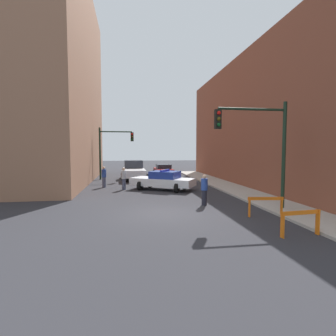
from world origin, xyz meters
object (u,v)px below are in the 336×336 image
object	(u,v)px
traffic_light_far	(111,146)
pedestrian_corner	(104,177)
traffic_light_near	(262,139)
pedestrian_crossing	(124,178)
barrier_mid	(266,203)
police_car	(163,180)
white_truck	(134,170)
barrier_front	(301,219)
pedestrian_sidewalk	(204,189)
parked_car_near	(163,170)

from	to	relation	value
traffic_light_far	pedestrian_corner	world-z (taller)	traffic_light_far
traffic_light_near	pedestrian_crossing	distance (m)	10.74
traffic_light_far	pedestrian_crossing	xyz separation A→B (m)	(1.32, -7.19, -2.54)
pedestrian_corner	pedestrian_crossing	bearing A→B (deg)	-2.83
barrier_mid	pedestrian_crossing	bearing A→B (deg)	125.04
traffic_light_far	pedestrian_corner	xyz separation A→B (m)	(-0.25, -5.71, -2.54)
traffic_light_far	police_car	distance (m)	9.19
traffic_light_far	police_car	bearing A→B (deg)	-61.16
police_car	white_truck	bearing A→B (deg)	46.81
white_truck	barrier_front	size ratio (longest dim) A/B	3.41
traffic_light_near	white_truck	distance (m)	16.03
pedestrian_corner	barrier_mid	bearing A→B (deg)	-12.75
traffic_light_far	white_truck	size ratio (longest dim) A/B	0.96
pedestrian_sidewalk	barrier_front	size ratio (longest dim) A/B	1.04
parked_car_near	pedestrian_corner	xyz separation A→B (m)	(-5.97, -8.75, 0.19)
traffic_light_near	police_car	size ratio (longest dim) A/B	1.05
pedestrian_corner	traffic_light_near	bearing A→B (deg)	-8.39
traffic_light_far	barrier_mid	distance (m)	18.18
traffic_light_far	parked_car_near	world-z (taller)	traffic_light_far
pedestrian_crossing	pedestrian_corner	distance (m)	2.16
police_car	white_truck	size ratio (longest dim) A/B	0.91
pedestrian_corner	white_truck	bearing A→B (deg)	105.01
parked_car_near	pedestrian_crossing	world-z (taller)	pedestrian_crossing
white_truck	pedestrian_corner	size ratio (longest dim) A/B	3.28
traffic_light_far	pedestrian_corner	size ratio (longest dim) A/B	3.13
barrier_front	barrier_mid	xyz separation A→B (m)	(0.16, 2.62, 0.00)
barrier_front	pedestrian_crossing	bearing A→B (deg)	117.92
police_car	pedestrian_sidewalk	distance (m)	5.91
pedestrian_corner	pedestrian_sidewalk	xyz separation A→B (m)	(5.95, -7.71, 0.00)
barrier_front	traffic_light_near	bearing A→B (deg)	82.05
police_car	barrier_front	world-z (taller)	police_car
traffic_light_far	pedestrian_sidewalk	bearing A→B (deg)	-67.00
pedestrian_corner	barrier_front	distance (m)	15.27
pedestrian_corner	barrier_mid	size ratio (longest dim) A/B	1.04
traffic_light_near	pedestrian_sidewalk	xyz separation A→B (m)	(-2.34, 1.71, -2.67)
parked_car_near	barrier_mid	xyz separation A→B (m)	(1.96, -19.28, -0.06)
pedestrian_sidewalk	barrier_mid	world-z (taller)	pedestrian_sidewalk
white_truck	traffic_light_far	bearing A→B (deg)	168.20
parked_car_near	pedestrian_crossing	distance (m)	11.13
traffic_light_far	police_car	size ratio (longest dim) A/B	1.05
parked_car_near	barrier_front	world-z (taller)	parked_car_near
pedestrian_crossing	barrier_front	xyz separation A→B (m)	(6.19, -11.68, -0.24)
white_truck	pedestrian_sidewalk	world-z (taller)	white_truck
parked_car_near	barrier_mid	size ratio (longest dim) A/B	2.72
white_truck	parked_car_near	distance (m)	4.90
traffic_light_near	traffic_light_far	world-z (taller)	traffic_light_near
traffic_light_far	barrier_front	size ratio (longest dim) A/B	3.25
traffic_light_near	pedestrian_sidewalk	bearing A→B (deg)	143.80
traffic_light_near	barrier_mid	distance (m)	3.14
pedestrian_crossing	barrier_mid	size ratio (longest dim) A/B	1.04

